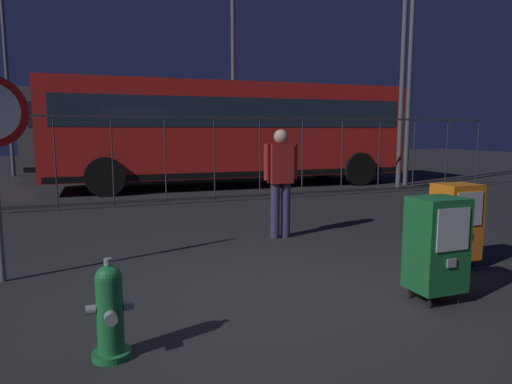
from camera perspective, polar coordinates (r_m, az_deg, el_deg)
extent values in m
plane|color=#262628|center=(4.63, 1.71, -13.16)|extent=(60.00, 60.00, 0.00)
cylinder|color=#1E7238|center=(3.70, -17.55, -18.71)|extent=(0.28, 0.28, 0.05)
cylinder|color=#1E7238|center=(3.58, -17.74, -14.39)|extent=(0.19, 0.19, 0.55)
sphere|color=#1E7238|center=(3.48, -17.93, -10.19)|extent=(0.19, 0.19, 0.19)
cylinder|color=gray|center=(3.45, -18.01, -8.29)|extent=(0.06, 0.06, 0.05)
cylinder|color=gray|center=(3.44, -17.65, -14.79)|extent=(0.09, 0.08, 0.09)
cylinder|color=gray|center=(3.56, -19.93, -13.67)|extent=(0.07, 0.07, 0.07)
cylinder|color=gray|center=(3.56, -15.63, -13.45)|extent=(0.07, 0.07, 0.07)
cylinder|color=black|center=(4.67, 20.85, -12.71)|extent=(0.04, 0.04, 0.12)
cylinder|color=black|center=(4.89, 23.89, -11.95)|extent=(0.04, 0.04, 0.12)
cylinder|color=black|center=(4.87, 18.65, -11.76)|extent=(0.04, 0.04, 0.12)
cylinder|color=black|center=(5.08, 21.66, -11.09)|extent=(0.04, 0.04, 0.12)
cube|color=#19602D|center=(4.74, 21.57, -6.03)|extent=(0.48, 0.40, 0.90)
cube|color=#B2B7BF|center=(4.55, 23.41, -4.34)|extent=(0.36, 0.01, 0.40)
cube|color=gray|center=(4.62, 23.22, -8.17)|extent=(0.10, 0.02, 0.08)
cylinder|color=black|center=(5.90, 23.14, -8.59)|extent=(0.04, 0.04, 0.12)
cylinder|color=black|center=(6.13, 25.45, -8.12)|extent=(0.04, 0.04, 0.12)
cylinder|color=black|center=(6.09, 21.32, -7.98)|extent=(0.04, 0.04, 0.12)
cylinder|color=black|center=(6.32, 23.63, -7.55)|extent=(0.04, 0.04, 0.12)
cube|color=orange|center=(6.00, 23.65, -3.35)|extent=(0.48, 0.40, 0.90)
cube|color=#B2B7BF|center=(5.82, 25.14, -1.94)|extent=(0.36, 0.01, 0.40)
cube|color=gray|center=(5.88, 24.98, -4.98)|extent=(0.10, 0.02, 0.08)
cylinder|color=#382D51|center=(7.05, 2.39, -2.35)|extent=(0.14, 0.14, 0.85)
cylinder|color=#382D51|center=(7.12, 3.73, -2.26)|extent=(0.14, 0.14, 0.85)
cube|color=maroon|center=(6.99, 3.11, 3.56)|extent=(0.36, 0.20, 0.60)
sphere|color=tan|center=(6.98, 3.13, 6.92)|extent=(0.22, 0.22, 0.22)
cylinder|color=maroon|center=(6.90, 1.35, 3.76)|extent=(0.09, 0.09, 0.55)
cylinder|color=maroon|center=(7.09, 4.82, 3.84)|extent=(0.09, 0.09, 0.55)
cube|color=#2D2D33|center=(10.36, -11.38, 9.16)|extent=(18.00, 0.04, 0.05)
cube|color=#2D2D33|center=(10.47, -11.11, -1.01)|extent=(18.00, 0.04, 0.05)
cylinder|color=#2D2D33|center=(10.27, -23.75, 3.38)|extent=(0.03, 0.03, 2.00)
cylinder|color=#2D2D33|center=(10.26, -17.46, 3.67)|extent=(0.03, 0.03, 2.00)
cylinder|color=#2D2D33|center=(10.38, -11.24, 3.91)|extent=(0.03, 0.03, 2.00)
cylinder|color=#2D2D33|center=(10.61, -5.22, 4.11)|extent=(0.03, 0.03, 2.00)
cylinder|color=#2D2D33|center=(10.96, 0.49, 4.25)|extent=(0.03, 0.03, 2.00)
cylinder|color=#2D2D33|center=(11.40, 5.79, 4.34)|extent=(0.03, 0.03, 2.00)
cylinder|color=#2D2D33|center=(11.94, 10.67, 4.39)|extent=(0.03, 0.03, 2.00)
cylinder|color=#2D2D33|center=(12.56, 15.09, 4.41)|extent=(0.03, 0.03, 2.00)
cylinder|color=#2D2D33|center=(13.24, 19.08, 4.41)|extent=(0.03, 0.03, 2.00)
cylinder|color=#2D2D33|center=(13.98, 22.66, 4.39)|extent=(0.03, 0.03, 2.00)
cylinder|color=#2D2D33|center=(14.76, 25.88, 4.36)|extent=(0.03, 0.03, 2.00)
cube|color=red|center=(13.85, -3.11, 7.73)|extent=(10.55, 2.70, 2.65)
cube|color=#1E2838|center=(13.86, -3.12, 9.71)|extent=(9.92, 2.71, 0.80)
cube|color=black|center=(13.90, -3.07, 2.68)|extent=(10.34, 2.70, 0.16)
cylinder|color=black|center=(14.25, 12.73, 2.82)|extent=(1.01, 0.30, 1.00)
cylinder|color=black|center=(16.42, 8.12, 3.54)|extent=(1.01, 0.30, 1.00)
cylinder|color=black|center=(12.11, -18.32, 1.81)|extent=(1.01, 0.30, 1.00)
cylinder|color=black|center=(14.60, -18.49, 2.73)|extent=(1.01, 0.30, 1.00)
cube|color=#4C5156|center=(17.29, -9.50, 7.61)|extent=(10.52, 2.59, 2.65)
cube|color=#1E2838|center=(17.29, -9.53, 9.19)|extent=(9.89, 2.60, 0.80)
cube|color=black|center=(17.33, -9.41, 3.56)|extent=(10.31, 2.60, 0.16)
cylinder|color=black|center=(17.26, 3.51, 3.80)|extent=(1.00, 0.29, 1.00)
cylinder|color=black|center=(19.56, 0.49, 4.26)|extent=(1.00, 0.29, 1.00)
cylinder|color=black|center=(15.74, -21.73, 2.91)|extent=(1.00, 0.29, 1.00)
cylinder|color=black|center=(18.24, -21.62, 3.48)|extent=(1.00, 0.29, 1.00)
cylinder|color=#4C4F54|center=(14.71, 18.59, 12.60)|extent=(0.14, 0.14, 6.04)
cylinder|color=#4C4F54|center=(13.77, 17.89, 15.67)|extent=(0.14, 0.14, 7.31)
cylinder|color=#4C4F54|center=(19.04, -28.72, 13.70)|extent=(0.14, 0.14, 7.92)
cylinder|color=#4C4F54|center=(15.39, -2.85, 14.45)|extent=(0.14, 0.14, 6.95)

